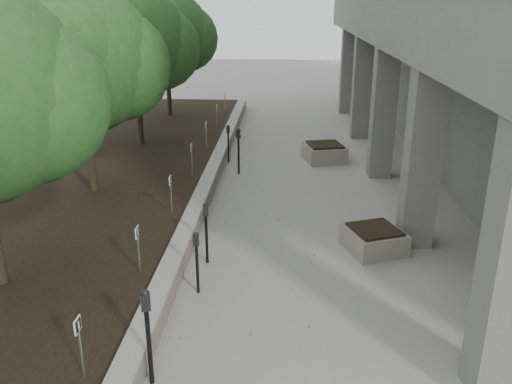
% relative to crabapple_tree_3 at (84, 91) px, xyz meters
% --- Properties ---
extents(retaining_wall, '(0.39, 26.00, 0.50)m').
position_rel_crabapple_tree_3_xyz_m(retaining_wall, '(2.97, 1.00, -2.87)').
color(retaining_wall, gray).
rests_on(retaining_wall, ground).
extents(planting_bed, '(7.00, 26.00, 0.40)m').
position_rel_crabapple_tree_3_xyz_m(planting_bed, '(-0.70, 1.00, -2.92)').
color(planting_bed, black).
rests_on(planting_bed, ground).
extents(crabapple_tree_3, '(4.60, 4.00, 5.44)m').
position_rel_crabapple_tree_3_xyz_m(crabapple_tree_3, '(0.00, 0.00, 0.00)').
color(crabapple_tree_3, '#21521F').
rests_on(crabapple_tree_3, planting_bed).
extents(crabapple_tree_4, '(4.60, 4.00, 5.44)m').
position_rel_crabapple_tree_3_xyz_m(crabapple_tree_4, '(0.00, 5.00, 0.00)').
color(crabapple_tree_4, '#21521F').
rests_on(crabapple_tree_4, planting_bed).
extents(crabapple_tree_5, '(4.60, 4.00, 5.44)m').
position_rel_crabapple_tree_3_xyz_m(crabapple_tree_5, '(0.00, 10.00, 0.00)').
color(crabapple_tree_5, '#21521F').
rests_on(crabapple_tree_5, planting_bed).
extents(parking_sign_2, '(0.04, 0.22, 0.96)m').
position_rel_crabapple_tree_3_xyz_m(parking_sign_2, '(2.45, -7.50, -2.24)').
color(parking_sign_2, black).
rests_on(parking_sign_2, planting_bed).
extents(parking_sign_3, '(0.04, 0.22, 0.96)m').
position_rel_crabapple_tree_3_xyz_m(parking_sign_3, '(2.45, -4.50, -2.24)').
color(parking_sign_3, black).
rests_on(parking_sign_3, planting_bed).
extents(parking_sign_4, '(0.04, 0.22, 0.96)m').
position_rel_crabapple_tree_3_xyz_m(parking_sign_4, '(2.45, -1.50, -2.24)').
color(parking_sign_4, black).
rests_on(parking_sign_4, planting_bed).
extents(parking_sign_5, '(0.04, 0.22, 0.96)m').
position_rel_crabapple_tree_3_xyz_m(parking_sign_5, '(2.45, 1.50, -2.24)').
color(parking_sign_5, black).
rests_on(parking_sign_5, planting_bed).
extents(parking_sign_6, '(0.04, 0.22, 0.96)m').
position_rel_crabapple_tree_3_xyz_m(parking_sign_6, '(2.45, 4.50, -2.24)').
color(parking_sign_6, black).
rests_on(parking_sign_6, planting_bed).
extents(parking_sign_7, '(0.04, 0.22, 0.96)m').
position_rel_crabapple_tree_3_xyz_m(parking_sign_7, '(2.45, 7.50, -2.24)').
color(parking_sign_7, black).
rests_on(parking_sign_7, planting_bed).
extents(parking_sign_8, '(0.04, 0.22, 0.96)m').
position_rel_crabapple_tree_3_xyz_m(parking_sign_8, '(2.45, 10.50, -2.24)').
color(parking_sign_8, black).
rests_on(parking_sign_8, planting_bed).
extents(parking_meter_1, '(0.18, 0.15, 1.58)m').
position_rel_crabapple_tree_3_xyz_m(parking_meter_1, '(3.27, -7.08, -2.33)').
color(parking_meter_1, black).
rests_on(parking_meter_1, ground).
extents(parking_meter_2, '(0.16, 0.13, 1.38)m').
position_rel_crabapple_tree_3_xyz_m(parking_meter_2, '(3.56, -3.26, -2.43)').
color(parking_meter_2, black).
rests_on(parking_meter_2, ground).
extents(parking_meter_3, '(0.13, 0.09, 1.28)m').
position_rel_crabapple_tree_3_xyz_m(parking_meter_3, '(3.56, -4.50, -2.48)').
color(parking_meter_3, black).
rests_on(parking_meter_3, ground).
extents(parking_meter_4, '(0.18, 0.15, 1.51)m').
position_rel_crabapple_tree_3_xyz_m(parking_meter_4, '(3.71, 2.89, -2.37)').
color(parking_meter_4, black).
rests_on(parking_meter_4, ground).
extents(parking_meter_5, '(0.14, 0.11, 1.31)m').
position_rel_crabapple_tree_3_xyz_m(parking_meter_5, '(3.25, 4.17, -2.46)').
color(parking_meter_5, black).
rests_on(parking_meter_5, ground).
extents(planter_front, '(1.50, 1.50, 0.54)m').
position_rel_crabapple_tree_3_xyz_m(planter_front, '(7.21, -2.46, -2.85)').
color(planter_front, gray).
rests_on(planter_front, ground).
extents(planter_back, '(1.57, 1.57, 0.61)m').
position_rel_crabapple_tree_3_xyz_m(planter_back, '(6.57, 4.54, -2.81)').
color(planter_back, gray).
rests_on(planter_back, ground).
extents(berry_scatter, '(3.30, 14.10, 0.02)m').
position_rel_crabapple_tree_3_xyz_m(berry_scatter, '(4.70, -3.00, -3.11)').
color(berry_scatter, maroon).
rests_on(berry_scatter, ground).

